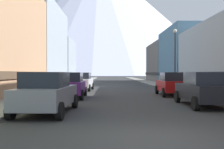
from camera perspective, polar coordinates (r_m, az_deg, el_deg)
name	(u,v)px	position (r m, az deg, el deg)	size (l,w,h in m)	color
ground_plane	(153,139)	(6.98, 9.09, -14.13)	(400.00, 400.00, 0.00)	#323232
sidewalk_left	(77,83)	(42.00, -7.84, -1.92)	(2.50, 100.00, 0.15)	gray
sidewalk_right	(153,83)	(42.35, 9.20, -1.90)	(2.50, 100.00, 0.15)	gray
storefront_left_2	(22,48)	(35.24, -19.38, 5.67)	(9.88, 13.55, 10.37)	#99A5B2
storefront_left_3	(45,62)	(47.09, -14.78, 2.72)	(10.22, 10.09, 7.66)	#99A5B2
storefront_right_2	(197,58)	(40.08, 18.50, 3.57)	(9.53, 11.91, 8.30)	slate
storefront_right_3	(171,63)	(52.45, 13.00, 2.44)	(8.14, 13.81, 7.58)	#66605B
car_left_0	(47,93)	(11.36, -14.31, -3.93)	(2.21, 4.47, 1.78)	slate
car_left_1	(70,85)	(18.02, -9.28, -2.33)	(2.11, 4.42, 1.78)	#591E72
car_left_2	(82,81)	(25.75, -6.75, -1.52)	(2.20, 4.46, 1.78)	silver
car_right_0	(203,89)	(14.13, 19.73, -3.09)	(2.14, 4.44, 1.78)	black
car_right_1	(172,84)	(20.31, 13.28, -2.04)	(2.20, 4.46, 1.78)	#9E1111
pedestrian_0	(59,80)	(27.17, -11.67, -1.30)	(0.36, 0.36, 1.75)	maroon
pedestrian_1	(63,81)	(29.17, -10.92, -1.39)	(0.36, 0.36, 1.54)	#333338
streetlamp_right	(175,50)	(25.64, 13.91, 5.37)	(0.36, 0.36, 5.86)	black
mountain_backdrop	(99,18)	(273.01, -2.86, 12.60)	(250.33, 250.33, 119.18)	silver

